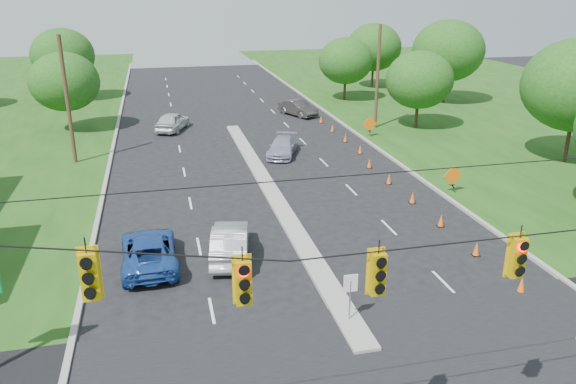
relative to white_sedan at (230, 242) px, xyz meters
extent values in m
cube|color=gray|center=(-6.46, 17.49, -0.78)|extent=(0.25, 110.00, 0.16)
cube|color=gray|center=(13.74, 17.49, -0.78)|extent=(0.25, 110.00, 0.16)
cube|color=gray|center=(3.64, 8.49, -0.78)|extent=(1.00, 34.00, 0.18)
cylinder|color=gray|center=(3.64, -6.51, 0.12)|extent=(0.06, 0.06, 1.80)
cube|color=white|center=(3.64, -6.51, 0.92)|extent=(0.55, 0.04, 0.70)
cylinder|color=black|center=(3.64, -13.51, 6.22)|extent=(24.00, 0.04, 0.04)
cube|color=yellow|center=(-4.36, -13.51, 5.97)|extent=(0.34, 0.24, 1.00)
cube|color=yellow|center=(-1.36, -13.51, 5.45)|extent=(0.34, 0.24, 1.00)
cube|color=yellow|center=(1.64, -13.51, 5.27)|extent=(0.34, 0.24, 1.00)
cube|color=yellow|center=(5.14, -13.51, 5.27)|extent=(0.34, 0.24, 1.00)
cylinder|color=#422D1C|center=(-8.86, 17.49, 3.72)|extent=(0.28, 0.28, 9.00)
cylinder|color=#422D1C|center=(16.14, 22.49, 3.72)|extent=(0.28, 0.28, 9.00)
cone|color=orange|center=(11.37, -6.01, -0.43)|extent=(0.32, 0.32, 0.70)
cone|color=orange|center=(11.37, -2.51, -0.43)|extent=(0.32, 0.32, 0.70)
cone|color=orange|center=(11.37, 0.99, -0.43)|extent=(0.32, 0.32, 0.70)
cone|color=orange|center=(11.37, 4.49, -0.43)|extent=(0.32, 0.32, 0.70)
cone|color=orange|center=(11.37, 7.99, -0.43)|extent=(0.32, 0.32, 0.70)
cone|color=orange|center=(11.37, 11.49, -0.43)|extent=(0.32, 0.32, 0.70)
cone|color=orange|center=(11.97, 14.99, -0.43)|extent=(0.32, 0.32, 0.70)
cone|color=orange|center=(11.97, 18.49, -0.43)|extent=(0.32, 0.32, 0.70)
cone|color=orange|center=(11.97, 21.99, -0.43)|extent=(0.32, 0.32, 0.70)
cone|color=orange|center=(11.97, 25.49, -0.43)|extent=(0.32, 0.32, 0.70)
cone|color=orange|center=(11.97, 28.99, -0.43)|extent=(0.32, 0.32, 0.70)
cone|color=orange|center=(11.97, 32.49, -0.43)|extent=(0.32, 0.32, 0.70)
cube|color=black|center=(14.44, 5.49, -0.23)|extent=(0.06, 0.58, 0.26)
cube|color=black|center=(14.44, 5.49, -0.23)|extent=(0.06, 0.58, 0.26)
cube|color=orange|center=(14.44, 5.49, 0.37)|extent=(1.27, 0.05, 1.27)
cube|color=black|center=(14.44, 19.49, -0.23)|extent=(0.06, 0.58, 0.26)
cube|color=black|center=(14.44, 19.49, -0.23)|extent=(0.06, 0.58, 0.26)
cube|color=orange|center=(14.44, 19.49, 0.37)|extent=(1.27, 0.05, 1.27)
cylinder|color=black|center=(-10.36, 27.49, 0.48)|extent=(0.28, 0.28, 2.52)
ellipsoid|color=#194C14|center=(-10.36, 27.49, 3.56)|extent=(5.88, 5.88, 5.04)
cylinder|color=black|center=(-12.36, 42.49, 0.66)|extent=(0.28, 0.28, 2.88)
ellipsoid|color=#194C14|center=(-12.36, 42.49, 4.18)|extent=(6.72, 6.72, 5.76)
cylinder|color=black|center=(25.64, 9.49, 0.84)|extent=(0.28, 0.28, 3.24)
cylinder|color=black|center=(19.64, 21.49, 0.48)|extent=(0.28, 0.28, 2.52)
ellipsoid|color=#194C14|center=(19.64, 21.49, 3.56)|extent=(5.88, 5.88, 5.04)
cylinder|color=black|center=(27.64, 31.49, 0.84)|extent=(0.28, 0.28, 3.24)
ellipsoid|color=#194C14|center=(27.64, 31.49, 4.80)|extent=(7.56, 7.56, 6.48)
cylinder|color=black|center=(23.64, 42.49, 0.66)|extent=(0.28, 0.28, 2.88)
ellipsoid|color=#194C14|center=(23.64, 42.49, 4.18)|extent=(6.72, 6.72, 5.76)
cylinder|color=black|center=(17.64, 35.49, 0.48)|extent=(0.28, 0.28, 2.52)
ellipsoid|color=#194C14|center=(17.64, 35.49, 3.56)|extent=(5.88, 5.88, 5.04)
imported|color=#B3B3B3|center=(0.00, 0.00, 0.00)|extent=(2.44, 4.95, 1.56)
imported|color=#204699|center=(-3.70, 0.05, -0.05)|extent=(2.56, 5.32, 1.46)
imported|color=#9693B2|center=(6.12, 15.94, -0.11)|extent=(3.47, 4.99, 1.34)
imported|color=silver|center=(-1.62, 25.78, 0.03)|extent=(3.53, 5.14, 1.62)
imported|color=#2F2C2B|center=(10.66, 29.08, -0.04)|extent=(3.32, 4.76, 1.49)
camera|label=1|loc=(-2.82, -23.79, 11.27)|focal=35.00mm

